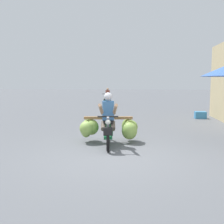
# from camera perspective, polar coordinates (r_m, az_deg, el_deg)

# --- Properties ---
(ground_plane) EXTENTS (120.00, 120.00, 0.00)m
(ground_plane) POSITION_cam_1_polar(r_m,az_deg,el_deg) (6.66, 0.65, -9.69)
(ground_plane) COLOR #56595E
(motorbike_main_loaded) EXTENTS (1.86, 1.89, 1.58)m
(motorbike_main_loaded) POSITION_cam_1_polar(r_m,az_deg,el_deg) (7.87, -0.91, -3.26)
(motorbike_main_loaded) COLOR black
(motorbike_main_loaded) RESTS_ON ground
(motorbike_distant_ahead_left) EXTENTS (0.64, 1.58, 1.40)m
(motorbike_distant_ahead_left) POSITION_cam_1_polar(r_m,az_deg,el_deg) (21.70, -1.01, 3.19)
(motorbike_distant_ahead_left) COLOR black
(motorbike_distant_ahead_left) RESTS_ON ground
(produce_crate) EXTENTS (0.56, 0.40, 0.36)m
(produce_crate) POSITION_cam_1_polar(r_m,az_deg,el_deg) (14.05, 19.07, -0.65)
(produce_crate) COLOR teal
(produce_crate) RESTS_ON ground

